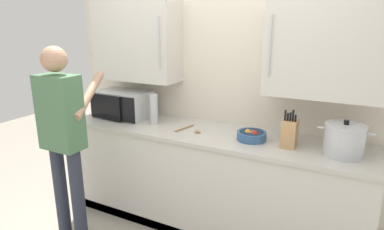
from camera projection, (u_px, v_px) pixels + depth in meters
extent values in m
cube|color=beige|center=(226.00, 77.00, 3.10)|extent=(3.34, 0.10, 2.75)
cube|color=beige|center=(137.00, 41.00, 3.22)|extent=(0.87, 0.32, 0.77)
cylinder|color=#B7BABF|center=(159.00, 43.00, 2.90)|extent=(0.01, 0.01, 0.46)
cube|color=beige|center=(326.00, 47.00, 2.45)|extent=(0.87, 0.32, 0.77)
cylinder|color=#B7BABF|center=(270.00, 46.00, 2.46)|extent=(0.01, 0.01, 0.46)
cube|color=beige|center=(209.00, 182.00, 3.04)|extent=(2.70, 0.62, 0.90)
cube|color=#BCB7AD|center=(210.00, 134.00, 2.91)|extent=(2.74, 0.66, 0.03)
cube|color=#B7BABF|center=(124.00, 104.00, 3.35)|extent=(0.54, 0.34, 0.27)
cube|color=beige|center=(117.00, 103.00, 3.37)|extent=(0.35, 0.29, 0.21)
cube|color=black|center=(128.00, 110.00, 3.11)|extent=(0.15, 0.01, 0.25)
cube|color=black|center=(106.00, 107.00, 3.23)|extent=(0.39, 0.05, 0.25)
cube|color=tan|center=(290.00, 133.00, 2.54)|extent=(0.11, 0.15, 0.21)
cylinder|color=black|center=(285.00, 115.00, 2.50)|extent=(0.02, 0.02, 0.08)
cylinder|color=black|center=(288.00, 117.00, 2.49)|extent=(0.02, 0.02, 0.06)
cylinder|color=black|center=(290.00, 117.00, 2.48)|extent=(0.02, 0.02, 0.07)
cylinder|color=black|center=(293.00, 116.00, 2.47)|extent=(0.02, 0.02, 0.09)
cylinder|color=black|center=(296.00, 118.00, 2.47)|extent=(0.02, 0.02, 0.05)
cylinder|color=#335684|center=(251.00, 136.00, 2.70)|extent=(0.24, 0.24, 0.07)
cylinder|color=#192B42|center=(252.00, 134.00, 2.70)|extent=(0.20, 0.20, 0.04)
sphere|color=orange|center=(252.00, 132.00, 2.70)|extent=(0.04, 0.04, 0.04)
sphere|color=#5B9333|center=(252.00, 133.00, 2.67)|extent=(0.04, 0.04, 0.04)
sphere|color=#511E5B|center=(252.00, 133.00, 2.68)|extent=(0.05, 0.05, 0.05)
sphere|color=red|center=(254.00, 134.00, 2.65)|extent=(0.06, 0.06, 0.06)
sphere|color=orange|center=(248.00, 132.00, 2.69)|extent=(0.05, 0.05, 0.05)
cylinder|color=#B7BABF|center=(344.00, 141.00, 2.37)|extent=(0.28, 0.28, 0.22)
cylinder|color=#B7BABF|center=(346.00, 126.00, 2.34)|extent=(0.28, 0.28, 0.02)
cylinder|color=black|center=(346.00, 122.00, 2.33)|extent=(0.04, 0.04, 0.03)
cylinder|color=#B7BABF|center=(321.00, 128.00, 2.42)|extent=(0.05, 0.02, 0.02)
cylinder|color=#B7BABF|center=(371.00, 134.00, 2.28)|extent=(0.05, 0.02, 0.02)
cylinder|color=#A37547|center=(184.00, 128.00, 2.99)|extent=(0.07, 0.25, 0.01)
ellipsoid|color=#A37547|center=(198.00, 131.00, 2.89)|extent=(0.07, 0.06, 0.02)
cylinder|color=#B7BABF|center=(154.00, 111.00, 3.11)|extent=(0.08, 0.08, 0.26)
cylinder|color=#B7BABF|center=(153.00, 96.00, 3.07)|extent=(0.08, 0.08, 0.03)
cylinder|color=#282D3D|center=(61.00, 194.00, 2.84)|extent=(0.11, 0.11, 0.88)
cylinder|color=#282D3D|center=(78.00, 199.00, 2.75)|extent=(0.11, 0.11, 0.88)
cube|color=#47704C|center=(60.00, 113.00, 2.60)|extent=(0.34, 0.20, 0.60)
sphere|color=tan|center=(54.00, 59.00, 2.48)|extent=(0.20, 0.20, 0.20)
cylinder|color=tan|center=(89.00, 94.00, 2.74)|extent=(0.25, 0.54, 0.33)
cylinder|color=#47704C|center=(43.00, 115.00, 2.70)|extent=(0.07, 0.07, 0.51)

